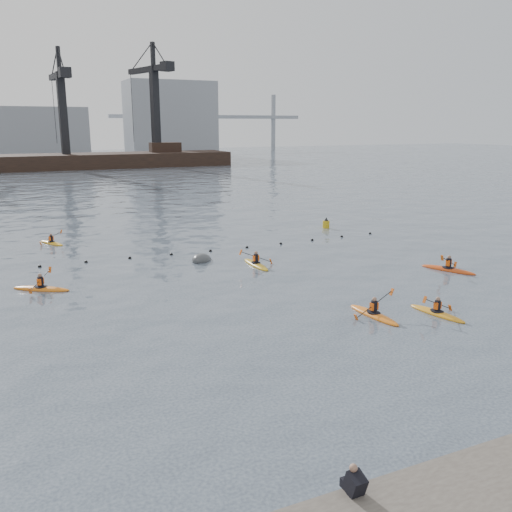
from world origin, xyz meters
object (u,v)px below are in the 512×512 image
(kayaker_4, at_px, (448,269))
(kayaker_2, at_px, (41,288))
(kayaker_3, at_px, (256,264))
(kayaker_1, at_px, (437,313))
(nav_buoy, at_px, (326,224))
(kayaker_5, at_px, (52,243))
(kayaker_0, at_px, (374,314))
(mooring_buoy, at_px, (202,260))

(kayaker_4, bearing_deg, kayaker_2, -39.04)
(kayaker_2, xyz_separation_m, kayaker_3, (13.64, -0.14, 0.00))
(kayaker_1, xyz_separation_m, nav_buoy, (7.43, 22.42, 0.25))
(kayaker_2, height_order, kayaker_5, kayaker_2)
(kayaker_1, relative_size, kayaker_2, 1.02)
(kayaker_1, bearing_deg, kayaker_2, 134.43)
(kayaker_0, height_order, nav_buoy, kayaker_0)
(kayaker_2, bearing_deg, kayaker_0, -94.48)
(kayaker_1, height_order, kayaker_2, kayaker_1)
(kayaker_2, distance_m, nav_buoy, 27.02)
(kayaker_1, relative_size, nav_buoy, 2.94)
(kayaker_4, xyz_separation_m, kayaker_5, (-22.91, 19.64, -0.02))
(kayaker_3, height_order, kayaker_4, kayaker_4)
(kayaker_0, height_order, kayaker_1, kayaker_0)
(nav_buoy, bearing_deg, kayaker_3, -140.08)
(kayaker_5, xyz_separation_m, mooring_buoy, (9.14, -10.31, -0.09))
(kayaker_1, bearing_deg, nav_buoy, 61.82)
(kayaker_3, bearing_deg, kayaker_0, -84.52)
(kayaker_4, relative_size, mooring_buoy, 1.76)
(kayaker_2, relative_size, mooring_buoy, 1.59)
(kayaker_2, relative_size, kayaker_5, 1.13)
(kayaker_2, xyz_separation_m, mooring_buoy, (10.75, 2.71, -0.11))
(kayaker_0, distance_m, kayaker_5, 27.99)
(kayaker_2, xyz_separation_m, nav_buoy, (25.26, 9.59, 0.24))
(kayaker_2, distance_m, kayaker_4, 25.40)
(kayaker_2, bearing_deg, mooring_buoy, -42.03)
(kayaker_5, height_order, nav_buoy, nav_buoy)
(kayaker_4, distance_m, mooring_buoy, 16.63)
(kayaker_1, xyz_separation_m, kayaker_3, (-4.19, 12.69, 0.01))
(kayaker_4, bearing_deg, kayaker_0, 3.52)
(mooring_buoy, xyz_separation_m, nav_buoy, (14.51, 6.88, 0.35))
(kayaker_1, distance_m, kayaker_4, 9.13)
(kayaker_2, relative_size, nav_buoy, 2.88)
(kayaker_0, distance_m, kayaker_4, 10.97)
(kayaker_5, bearing_deg, nav_buoy, -36.32)
(kayaker_1, xyz_separation_m, mooring_buoy, (-7.07, 15.54, -0.10))
(kayaker_4, xyz_separation_m, mooring_buoy, (-13.77, 9.33, -0.11))
(kayaker_0, bearing_deg, mooring_buoy, 101.07)
(kayaker_4, height_order, kayaker_5, kayaker_4)
(kayaker_0, distance_m, kayaker_2, 18.84)
(kayaker_3, distance_m, mooring_buoy, 4.06)
(kayaker_2, relative_size, kayaker_4, 0.91)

